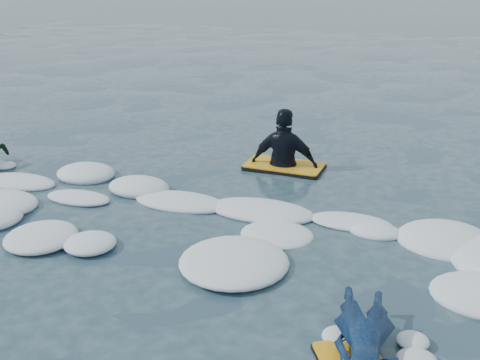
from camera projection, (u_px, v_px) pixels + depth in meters
name	position (u px, v px, depth m)	size (l,w,h in m)	color
ground	(118.00, 259.00, 6.67)	(120.00, 120.00, 0.00)	#1B3242
foam_band	(158.00, 222.00, 7.59)	(12.00, 3.10, 0.30)	white
prone_woman_unit	(365.00, 346.00, 4.89)	(0.94, 1.56, 0.37)	black
waiting_rider_unit	(284.00, 166.00, 9.39)	(1.25, 0.74, 1.82)	black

